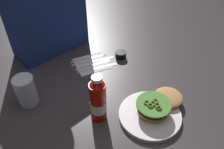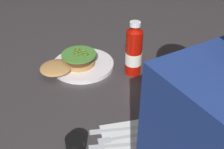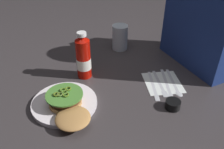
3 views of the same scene
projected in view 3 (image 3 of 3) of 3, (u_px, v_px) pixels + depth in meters
The scene contains 12 objects.
ground_plane at pixel (94, 90), 0.96m from camera, with size 3.00×3.00×0.00m, color #383335.
dinner_plate at pixel (65, 103), 0.88m from camera, with size 0.24×0.24×0.02m, color white.
burger_sandwich at pixel (68, 106), 0.83m from camera, with size 0.22×0.13×0.05m.
ketchup_bottle at pixel (83, 58), 0.99m from camera, with size 0.06×0.06×0.21m.
water_glass at pixel (120, 37), 1.21m from camera, with size 0.08×0.08×0.13m, color silver.
condiment_cup at pixel (173, 104), 0.86m from camera, with size 0.06×0.06×0.03m, color black.
napkin at pixel (163, 82), 1.00m from camera, with size 0.16×0.15×0.00m, color silver.
steak_knife at pixel (154, 86), 0.97m from camera, with size 0.19×0.09×0.00m.
fork_utensil at pixel (161, 85), 0.98m from camera, with size 0.18×0.07×0.00m.
butter_knife at pixel (168, 85), 0.97m from camera, with size 0.21×0.11×0.00m.
spoon_utensil at pixel (175, 85), 0.97m from camera, with size 0.18×0.08×0.00m.
diner_person at pixel (207, 13), 1.00m from camera, with size 0.37×0.17×0.55m.
Camera 3 is at (0.71, -0.26, 0.59)m, focal length 37.96 mm.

